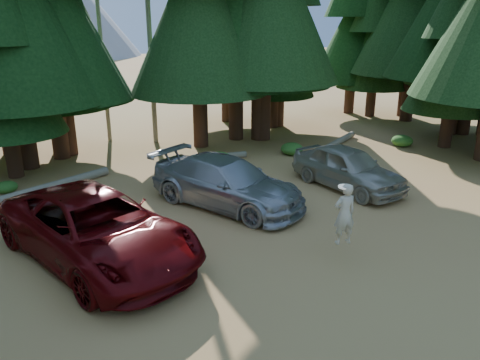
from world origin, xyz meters
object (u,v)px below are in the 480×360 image
Objects in this scene: frisbee_player at (344,214)px; log_mid at (209,158)px; red_pickup at (97,228)px; silver_minivan_center at (227,183)px; log_left at (54,186)px; silver_minivan_right at (348,168)px; log_right at (335,143)px.

log_mid is at bearing -83.87° from frisbee_player.
silver_minivan_center is at bearing 3.66° from red_pickup.
frisbee_player reaches higher than log_mid.
log_left is at bearing -46.75° from frisbee_player.
silver_minivan_center is at bearing -100.01° from log_mid.
silver_minivan_right is 11.00m from log_left.
log_left is (-0.18, 6.25, -0.73)m from red_pickup.
silver_minivan_right is (4.78, -0.67, -0.03)m from silver_minivan_center.
log_left is 13.36m from log_right.
frisbee_player is 11.05m from log_left.
red_pickup is at bearing 176.28° from silver_minivan_center.
log_mid is at bearing 46.62° from silver_minivan_center.
log_right is (7.53, 9.11, -1.12)m from frisbee_player.
frisbee_player is 0.35× the size of log_right.
log_left is (-4.91, 4.51, -0.65)m from silver_minivan_center.
log_mid is at bearing 29.81° from red_pickup.
log_mid is (1.81, 5.12, -0.68)m from silver_minivan_center.
silver_minivan_center is 1.21× the size of log_left.
log_left is at bearing 147.06° from silver_minivan_right.
frisbee_player is at bearing -85.68° from log_mid.
red_pickup is 6.44m from frisbee_player.
silver_minivan_right is 6.20m from log_right.
frisbee_player is at bearing -79.74° from log_left.
log_right is at bearing -118.32° from frisbee_player.
log_left is at bearing -165.39° from log_mid.
silver_minivan_right reaches higher than log_left.
log_right is (3.67, 4.96, -0.64)m from silver_minivan_right.
red_pickup is 1.83× the size of log_mid.
red_pickup reaches higher than silver_minivan_center.
frisbee_player reaches higher than red_pickup.
red_pickup is 9.51m from log_mid.
frisbee_player is (-3.86, -4.15, 0.48)m from silver_minivan_right.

